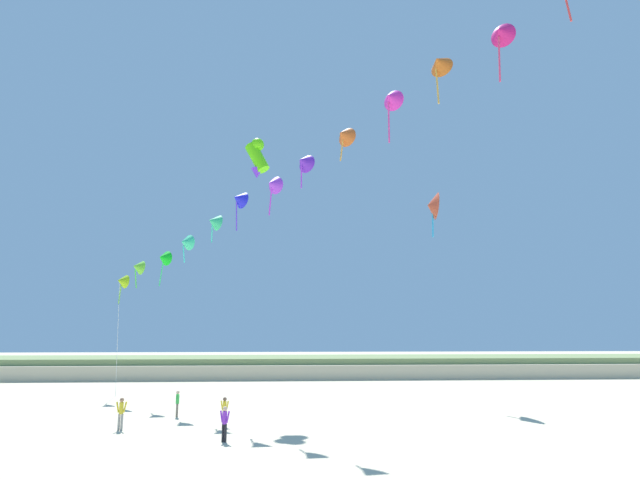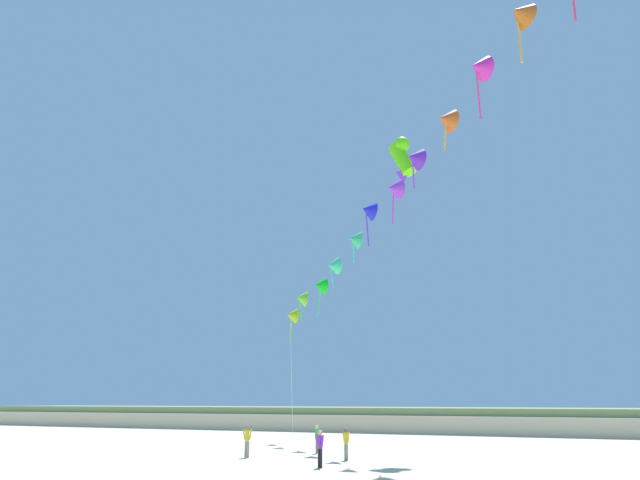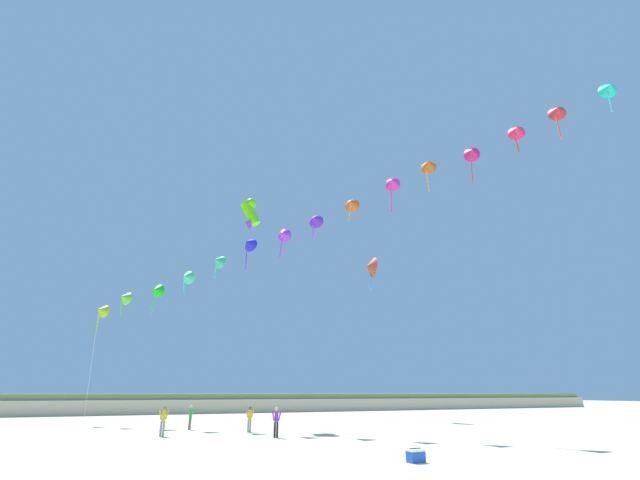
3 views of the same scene
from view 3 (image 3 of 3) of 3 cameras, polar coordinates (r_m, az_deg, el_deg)
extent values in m
plane|color=beige|center=(16.12, 20.29, -26.76)|extent=(240.00, 240.00, 0.00)
cube|color=beige|center=(60.44, -13.83, -20.60)|extent=(120.00, 12.39, 1.50)
cube|color=#7A8E56|center=(60.42, -13.75, -19.69)|extent=(120.00, 10.54, 0.85)
cylinder|color=gray|center=(27.32, -20.14, -22.55)|extent=(0.12, 0.12, 0.80)
cylinder|color=gray|center=(27.30, -20.46, -22.51)|extent=(0.12, 0.12, 0.80)
cylinder|color=yellow|center=(27.27, -20.12, -21.11)|extent=(0.21, 0.21, 0.57)
cylinder|color=yellow|center=(27.29, -19.71, -21.06)|extent=(0.19, 0.09, 0.54)
cylinder|color=yellow|center=(27.25, -20.52, -20.98)|extent=(0.19, 0.09, 0.54)
sphere|color=#9E7051|center=(27.26, -20.02, -20.28)|extent=(0.22, 0.22, 0.22)
cylinder|color=#726656|center=(31.38, -16.91, -22.39)|extent=(0.11, 0.11, 0.75)
cylinder|color=#726656|center=(31.50, -17.03, -22.37)|extent=(0.11, 0.11, 0.75)
cylinder|color=green|center=(31.41, -16.85, -21.22)|extent=(0.20, 0.20, 0.53)
cylinder|color=green|center=(31.25, -16.69, -21.17)|extent=(0.13, 0.19, 0.51)
cylinder|color=green|center=(31.56, -16.99, -21.12)|extent=(0.13, 0.19, 0.51)
sphere|color=beige|center=(31.39, -16.78, -20.54)|extent=(0.20, 0.20, 0.20)
cylinder|color=black|center=(25.31, -6.06, -23.88)|extent=(0.11, 0.11, 0.78)
cylinder|color=black|center=(25.29, -5.72, -23.89)|extent=(0.11, 0.11, 0.78)
cylinder|color=purple|center=(25.26, -5.83, -22.38)|extent=(0.21, 0.21, 0.55)
cylinder|color=purple|center=(25.29, -6.26, -22.27)|extent=(0.20, 0.16, 0.52)
cylinder|color=purple|center=(25.22, -5.40, -22.30)|extent=(0.20, 0.16, 0.52)
sphere|color=beige|center=(25.24, -5.80, -21.50)|extent=(0.21, 0.21, 0.21)
cylinder|color=gray|center=(28.91, -9.56, -23.22)|extent=(0.11, 0.11, 0.75)
cylinder|color=gray|center=(28.88, -9.28, -23.24)|extent=(0.11, 0.11, 0.75)
cylinder|color=yellow|center=(28.86, -9.34, -21.97)|extent=(0.20, 0.20, 0.53)
cylinder|color=yellow|center=(28.90, -9.69, -21.87)|extent=(0.19, 0.14, 0.50)
cylinder|color=yellow|center=(28.83, -8.98, -21.91)|extent=(0.19, 0.14, 0.50)
sphere|color=brown|center=(28.85, -9.30, -21.24)|extent=(0.20, 0.20, 0.20)
cone|color=#93C815|center=(41.82, -27.14, -8.35)|extent=(1.35, 1.33, 1.16)
cylinder|color=#89E539|center=(41.78, -27.50, -9.73)|extent=(0.13, 0.27, 1.61)
cone|color=#68D02E|center=(40.16, -24.64, -6.98)|extent=(1.36, 1.38, 1.18)
cylinder|color=#4DE539|center=(40.10, -24.98, -8.28)|extent=(0.23, 0.15, 1.42)
cone|color=#0DCB1C|center=(38.34, -20.96, -6.24)|extent=(1.32, 1.23, 1.12)
cylinder|color=#39E570|center=(38.21, -21.34, -7.96)|extent=(0.22, 0.29, 1.90)
cone|color=#32CF90|center=(36.37, -17.36, -4.70)|extent=(1.32, 1.27, 1.13)
cylinder|color=#39E5C9|center=(36.27, -17.69, -5.98)|extent=(0.22, 0.11, 1.22)
cone|color=#2FC67A|center=(35.46, -13.46, -2.72)|extent=(1.36, 1.40, 1.19)
cylinder|color=#39E5B8|center=(35.32, -13.77, -4.02)|extent=(0.10, 0.21, 1.20)
cone|color=#1E21E0|center=(33.84, -9.47, -0.44)|extent=(1.39, 1.40, 1.20)
cylinder|color=#5F39E5|center=(33.56, -9.80, -2.31)|extent=(0.13, 0.24, 1.84)
cone|color=purple|center=(32.88, -4.92, 0.76)|extent=(1.32, 1.24, 1.12)
cylinder|color=#C839E5|center=(32.59, -5.22, -1.02)|extent=(0.21, 0.18, 1.68)
cone|color=#6123C0|center=(31.99, -0.66, 2.74)|extent=(1.37, 1.33, 1.18)
cylinder|color=#A539E5|center=(31.72, -0.92, 1.25)|extent=(0.08, 0.17, 1.31)
cone|color=#C8561F|center=(31.71, 4.18, 4.88)|extent=(1.35, 1.32, 1.16)
cylinder|color=gold|center=(31.41, 3.95, 3.47)|extent=(0.22, 0.20, 1.22)
cone|color=#D228A8|center=(31.31, 9.62, 7.58)|extent=(1.30, 1.23, 1.10)
cylinder|color=#E53991|center=(30.79, 9.48, 5.46)|extent=(0.11, 0.27, 2.08)
cone|color=#C15819|center=(31.74, 14.25, 9.74)|extent=(1.44, 1.41, 1.23)
cylinder|color=gold|center=(31.22, 14.15, 7.89)|extent=(0.12, 0.13, 1.83)
cone|color=#C5196C|center=(31.89, 19.60, 10.98)|extent=(1.32, 1.29, 1.13)
cylinder|color=#E53963|center=(31.29, 19.59, 8.98)|extent=(0.08, 0.26, 2.05)
cone|color=#F12655|center=(32.22, 24.76, 13.14)|extent=(1.30, 1.28, 1.12)
cylinder|color=#E53A39|center=(31.71, 24.74, 11.62)|extent=(0.22, 0.17, 1.52)
cone|color=red|center=(33.39, 29.09, 14.87)|extent=(1.29, 1.29, 1.12)
cylinder|color=#E55E39|center=(32.75, 29.18, 13.10)|extent=(0.20, 0.19, 1.95)
cone|color=#14CCAD|center=(34.67, 34.11, 16.48)|extent=(1.30, 1.27, 1.12)
cylinder|color=#39D9E5|center=(34.08, 34.20, 15.04)|extent=(0.18, 0.10, 1.63)
cylinder|color=silver|center=(41.49, -28.20, -14.52)|extent=(0.35, 0.04, 8.82)
cylinder|color=#5EE711|center=(38.94, -9.26, 3.48)|extent=(2.04, 1.42, 2.37)
sphere|color=#5EE711|center=(39.33, -9.18, 4.80)|extent=(0.96, 0.96, 0.96)
cone|color=#6B2DE5|center=(38.48, -9.36, 1.82)|extent=(1.03, 1.03, 0.73)
sphere|color=black|center=(39.45, -9.16, 5.17)|extent=(0.20, 0.20, 0.20)
cone|color=#C7472B|center=(45.15, 6.68, -3.56)|extent=(1.14, 2.26, 2.24)
cone|color=#2DAFE5|center=(45.16, 6.68, -3.54)|extent=(0.67, 1.25, 1.24)
cylinder|color=#2DAFE5|center=(44.78, 6.75, -5.33)|extent=(0.24, 0.33, 2.22)
cube|color=blue|center=(16.97, 12.65, -26.39)|extent=(0.56, 0.40, 0.36)
cube|color=white|center=(16.95, 12.59, -25.69)|extent=(0.58, 0.41, 0.06)
cylinder|color=black|center=(16.94, 12.57, -25.49)|extent=(0.45, 0.03, 0.03)
sphere|color=orange|center=(18.09, 12.74, -25.94)|extent=(0.36, 0.36, 0.36)
cylinder|color=green|center=(18.09, 12.74, -25.94)|extent=(0.36, 0.36, 0.09)
camera|label=1|loc=(10.80, 63.37, 5.23)|focal=28.00mm
camera|label=2|loc=(21.08, 75.93, -3.49)|focal=38.00mm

